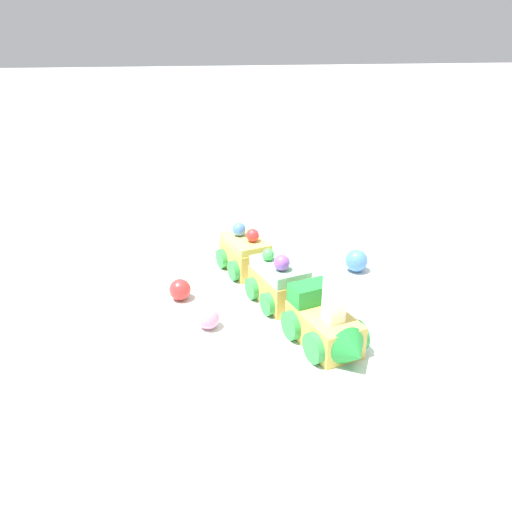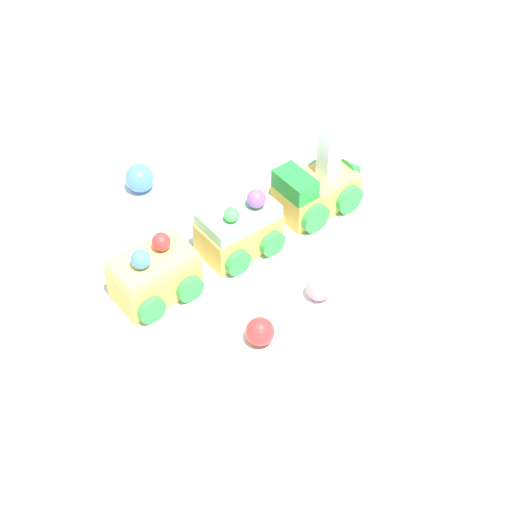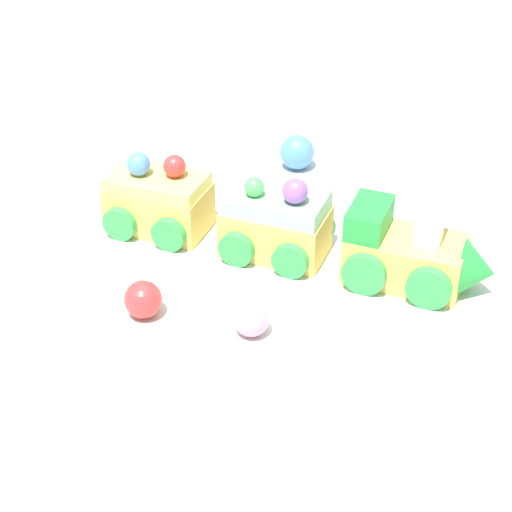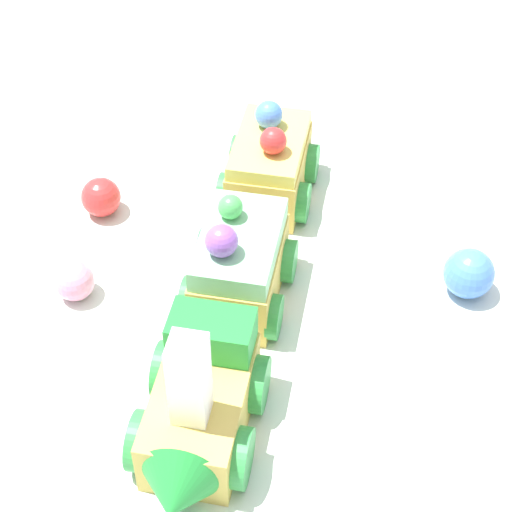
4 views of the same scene
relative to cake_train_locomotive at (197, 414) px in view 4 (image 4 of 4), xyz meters
name	(u,v)px [view 4 (image 4 of 4)]	position (x,y,z in m)	size (l,w,h in m)	color
ground_plane	(211,321)	(-0.09, -0.04, -0.04)	(10.00, 10.00, 0.00)	#B2B2B7
display_board	(210,314)	(-0.09, -0.04, -0.03)	(0.79, 0.41, 0.01)	silver
cake_train_locomotive	(197,414)	(0.00, 0.00, 0.00)	(0.12, 0.08, 0.09)	#E0BC56
cake_car_mint	(239,266)	(-0.10, -0.03, 0.00)	(0.09, 0.08, 0.07)	#E0BC56
cake_car_lemon	(269,166)	(-0.20, -0.06, 0.00)	(0.09, 0.08, 0.07)	#E0BC56
gumball_pink	(74,281)	(-0.06, -0.12, -0.01)	(0.03, 0.03, 0.03)	pink
gumball_blue	(469,273)	(-0.17, 0.10, -0.01)	(0.03, 0.03, 0.03)	#4C84E0
gumball_red	(101,197)	(-0.13, -0.15, -0.01)	(0.03, 0.03, 0.03)	red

